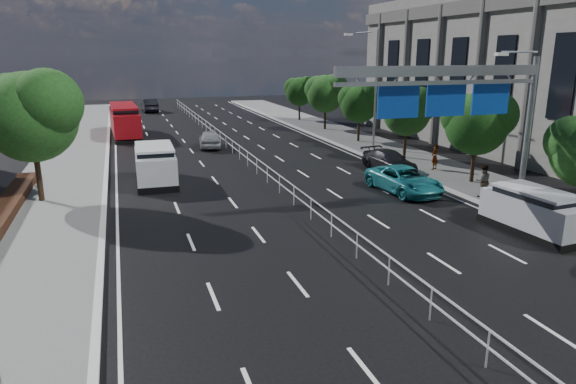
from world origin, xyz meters
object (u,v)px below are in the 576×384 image
red_bus (124,120)px  silver_minivan (534,212)px  overhead_gantry (462,93)px  near_car_dark (149,105)px  parked_car_dark (389,161)px  white_minivan (155,165)px  pedestrian_b (483,181)px  near_car_silver (210,139)px  pedestrian_a (435,157)px  parked_car_teal (404,180)px

red_bus → silver_minivan: 36.29m
overhead_gantry → near_car_dark: 50.91m
overhead_gantry → parked_car_dark: 10.34m
red_bus → parked_car_dark: (15.80, -20.31, -0.82)m
white_minivan → pedestrian_b: white_minivan is taller
near_car_silver → silver_minivan: size_ratio=0.89×
overhead_gantry → red_bus: size_ratio=1.06×
parked_car_dark → pedestrian_a: pedestrian_a is taller
red_bus → pedestrian_b: (17.10, -27.75, -0.50)m
pedestrian_a → near_car_silver: bearing=-74.3°
red_bus → overhead_gantry: bearing=-66.5°
red_bus → parked_car_teal: red_bus is taller
parked_car_dark → near_car_dark: bearing=101.3°
near_car_dark → pedestrian_a: (15.07, -41.61, 0.11)m
overhead_gantry → near_car_dark: (-10.82, 49.51, -4.77)m
silver_minivan → pedestrian_b: silver_minivan is taller
parked_car_teal → pedestrian_a: 5.92m
overhead_gantry → near_car_dark: overhead_gantry is taller
white_minivan → silver_minivan: white_minivan is taller
red_bus → silver_minivan: red_bus is taller
overhead_gantry → pedestrian_a: 10.11m
overhead_gantry → white_minivan: 17.18m
red_bus → parked_car_teal: (14.00, -25.22, -0.79)m
red_bus → pedestrian_b: size_ratio=5.70×
near_car_dark → parked_car_dark: (12.38, -40.57, -0.17)m
silver_minivan → near_car_silver: bearing=106.7°
near_car_dark → pedestrian_b: pedestrian_b is taller
red_bus → pedestrian_b: red_bus is taller
pedestrian_b → white_minivan: bearing=-7.4°
near_car_dark → parked_car_teal: bearing=99.7°
near_car_silver → parked_car_dark: near_car_silver is taller
white_minivan → red_bus: bearing=95.3°
near_car_silver → silver_minivan: silver_minivan is taller
overhead_gantry → near_car_silver: size_ratio=2.48×
white_minivan → pedestrian_a: (17.16, -2.49, -0.14)m
red_bus → near_car_silver: (6.33, -8.25, -0.78)m
silver_minivan → parked_car_teal: silver_minivan is taller
silver_minivan → parked_car_dark: bearing=85.5°
white_minivan → near_car_dark: size_ratio=1.02×
near_car_dark → pedestrian_a: pedestrian_a is taller
parked_car_teal → pedestrian_b: 4.01m
near_car_dark → parked_car_dark: size_ratio=1.11×
overhead_gantry → near_car_silver: overhead_gantry is taller
red_bus → silver_minivan: size_ratio=2.08×
parked_car_dark → pedestrian_b: size_ratio=2.69×
white_minivan → pedestrian_b: size_ratio=3.05×
near_car_dark → silver_minivan: silver_minivan is taller
overhead_gantry → pedestrian_a: size_ratio=6.36×
white_minivan → near_car_dark: white_minivan is taller
near_car_silver → overhead_gantry: bearing=118.3°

